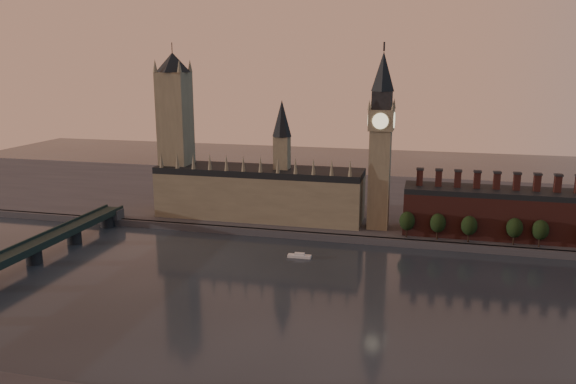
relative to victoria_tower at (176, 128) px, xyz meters
name	(u,v)px	position (x,y,z in m)	size (l,w,h in m)	color
ground	(329,308)	(120.00, -115.00, -59.09)	(900.00, 900.00, 0.00)	black
north_bank	(372,203)	(120.00, 63.04, -57.09)	(900.00, 182.00, 4.00)	#48484D
palace_of_westminster	(260,190)	(55.59, -0.09, -37.46)	(130.00, 30.30, 74.00)	gray
victoria_tower	(176,128)	(0.00, 0.00, 0.00)	(24.00, 24.00, 108.00)	gray
big_ben	(381,139)	(130.00, -5.00, -2.26)	(15.00, 15.00, 107.00)	gray
chimney_block	(504,212)	(200.00, -5.00, -41.27)	(110.00, 25.00, 37.00)	#552520
embankment_tree_0	(407,221)	(147.49, -20.38, -45.62)	(8.60, 8.60, 14.88)	black
embankment_tree_1	(438,223)	(164.15, -20.39, -45.62)	(8.60, 8.60, 14.88)	black
embankment_tree_2	(469,226)	(180.61, -21.49, -45.62)	(8.60, 8.60, 14.88)	black
embankment_tree_3	(515,228)	(203.96, -20.09, -45.62)	(8.60, 8.60, 14.88)	black
embankment_tree_4	(540,230)	(216.71, -20.84, -45.62)	(8.60, 8.60, 14.88)	black
westminster_bridge	(5,263)	(-35.00, -117.70, -51.65)	(14.00, 200.00, 11.55)	#1B2A26
river_boat	(299,256)	(94.07, -56.76, -58.15)	(12.36, 3.83, 2.45)	silver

